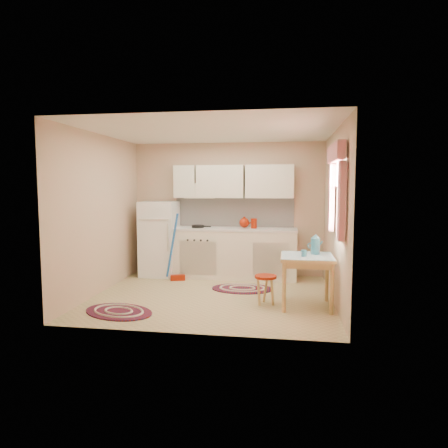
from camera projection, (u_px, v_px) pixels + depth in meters
The scene contains 14 objects.
room_shell at pixel (225, 192), 6.21m from camera, with size 3.64×3.60×2.52m.
fridge at pixel (159, 239), 7.50m from camera, with size 0.65×0.60×1.40m, color white.
broom at pixel (177, 247), 7.10m from camera, with size 0.28×0.12×1.20m, color blue, non-canonical shape.
base_cabinets at pixel (235, 254), 7.36m from camera, with size 2.25×0.60×0.88m, color white.
countertop at pixel (235, 229), 7.32m from camera, with size 2.27×0.62×0.04m, color silver.
frying_pan at pixel (198, 226), 7.37m from camera, with size 0.23×0.23×0.05m, color black.
red_kettle at pixel (244, 223), 7.28m from camera, with size 0.20×0.18×0.20m, color #941A05, non-canonical shape.
red_canister at pixel (254, 224), 7.26m from camera, with size 0.11×0.11×0.16m, color #941A05.
table at pixel (306, 281), 5.58m from camera, with size 0.72×0.72×0.72m, color tan.
stool at pixel (266, 290), 5.70m from camera, with size 0.31×0.31×0.42m, color #941A05.
coffee_pot at pixel (315, 244), 5.63m from camera, with size 0.16×0.13×0.31m, color teal, non-canonical shape.
mug at pixel (304, 254), 5.45m from camera, with size 0.07×0.07×0.10m, color teal.
rug_center at pixel (242, 289), 6.56m from camera, with size 1.01×0.67×0.02m, color maroon, non-canonical shape.
rug_left at pixel (119, 312), 5.36m from camera, with size 1.00×0.67×0.02m, color maroon, non-canonical shape.
Camera 1 is at (1.09, -5.92, 1.69)m, focal length 32.00 mm.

